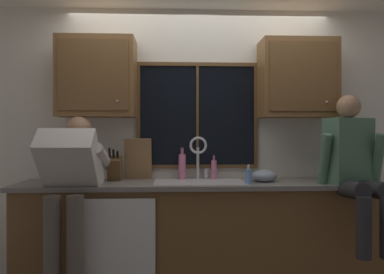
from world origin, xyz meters
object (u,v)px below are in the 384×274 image
Objects in this scene: mixing_bowl at (264,176)px; bottle_tall_clear at (214,169)px; person_standing at (70,185)px; person_sitting_on_counter at (354,163)px; soap_dispenser at (248,176)px; knife_block at (114,169)px; bottle_green_glass at (182,166)px; cutting_board at (138,159)px.

bottle_tall_clear reaches higher than mixing_bowl.
bottle_tall_clear is at bearing 154.00° from mixing_bowl.
mixing_bowl is (1.63, 0.28, 0.03)m from person_standing.
mixing_bowl is (-0.69, 0.26, -0.13)m from person_sitting_on_counter.
person_sitting_on_counter reaches higher than soap_dispenser.
mixing_bowl is at bearing -4.75° from knife_block.
bottle_tall_clear is at bearing 0.12° from bottle_green_glass.
person_sitting_on_counter reaches higher than bottle_green_glass.
bottle_tall_clear is (0.92, 0.10, -0.01)m from knife_block.
cutting_board reaches higher than bottle_tall_clear.
bottle_tall_clear reaches higher than soap_dispenser.
person_sitting_on_counter is 3.92× the size of knife_block.
bottle_tall_clear is (-0.43, 0.21, 0.04)m from mixing_bowl.
cutting_board is 1.04m from soap_dispenser.
person_standing is 4.93× the size of bottle_green_glass.
bottle_tall_clear is at bearing 127.07° from soap_dispenser.
soap_dispenser is at bearing 171.48° from person_sitting_on_counter.
cutting_board is (0.49, 0.50, 0.17)m from person_standing.
bottle_green_glass is (0.90, 0.49, 0.11)m from person_standing.
knife_block is at bearing 168.14° from soap_dispenser.
person_standing is 9.12× the size of soap_dispenser.
cutting_board is 1.71× the size of mixing_bowl.
person_standing is at bearing -174.37° from soap_dispenser.
cutting_board reaches higher than bottle_green_glass.
cutting_board is at bearing 165.33° from person_sitting_on_counter.
person_sitting_on_counter is 1.50m from bottle_green_glass.
person_standing is 3.84× the size of cutting_board.
person_sitting_on_counter is 4.14× the size of bottle_green_glass.
mixing_bowl is 0.76m from bottle_green_glass.
soap_dispenser is at bearing 5.63° from person_standing.
person_standing is 0.72m from cutting_board.
cutting_board is at bearing 169.29° from mixing_bowl.
knife_block is 1.35m from mixing_bowl.
person_sitting_on_counter is at bearing -22.88° from bottle_tall_clear.
soap_dispenser is (1.18, -0.25, -0.05)m from knife_block.
person_standing is 0.49m from knife_block.
knife_block is 0.82× the size of cutting_board.
person_sitting_on_counter is 3.22× the size of cutting_board.
soap_dispenser is at bearing -31.54° from bottle_green_glass.
bottle_green_glass is 0.30m from bottle_tall_clear.
soap_dispenser is (0.97, -0.35, -0.13)m from cutting_board.
person_standing is at bearing -134.77° from cutting_board.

